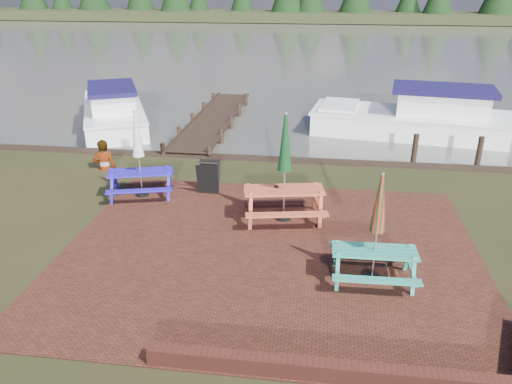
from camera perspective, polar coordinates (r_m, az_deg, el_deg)
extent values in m
plane|color=black|center=(10.11, 0.99, -9.72)|extent=(120.00, 120.00, 0.00)
cube|color=#3C1C13|center=(10.95, 1.62, -6.85)|extent=(9.00, 7.50, 0.02)
cube|color=#4C1E16|center=(7.93, 10.09, -19.67)|extent=(6.00, 0.22, 0.30)
cube|color=#43413A|center=(45.76, 6.74, 16.26)|extent=(120.00, 60.00, 0.02)
cube|color=black|center=(74.60, 7.40, 19.30)|extent=(120.00, 10.00, 1.20)
cube|color=teal|center=(9.93, 13.41, -6.58)|extent=(1.64, 0.67, 0.04)
cube|color=teal|center=(9.54, 13.65, -9.78)|extent=(1.63, 0.26, 0.04)
cube|color=teal|center=(10.59, 12.93, -6.16)|extent=(1.63, 0.26, 0.04)
cube|color=teal|center=(10.03, 9.20, -8.11)|extent=(0.11, 1.41, 0.67)
cube|color=teal|center=(10.22, 17.20, -8.31)|extent=(0.11, 1.41, 0.67)
cylinder|color=black|center=(10.25, 13.08, -9.61)|extent=(0.33, 0.33, 0.09)
cylinder|color=#B2B2B7|center=(9.71, 13.66, -4.22)|extent=(0.03, 0.03, 2.26)
cone|color=#AF2A19|center=(9.48, 13.97, -1.31)|extent=(0.29, 0.29, 1.13)
cube|color=#BF5031|center=(12.06, 3.24, 0.24)|extent=(2.03, 1.08, 0.04)
cube|color=#BF5031|center=(11.54, 3.56, -2.59)|extent=(1.94, 0.60, 0.04)
cube|color=#BF5031|center=(12.85, 2.88, 0.23)|extent=(1.94, 0.60, 0.04)
cube|color=#BF5031|center=(12.17, -0.71, -1.55)|extent=(0.39, 1.65, 0.79)
cube|color=#BF5031|center=(12.34, 7.05, -1.38)|extent=(0.39, 1.65, 0.79)
cylinder|color=black|center=(12.37, 3.16, -2.90)|extent=(0.38, 0.38, 0.11)
cylinder|color=#B2B2B7|center=(11.86, 3.29, 2.66)|extent=(0.04, 0.04, 2.67)
cone|color=#0E3416|center=(11.65, 3.37, 5.60)|extent=(0.34, 0.34, 1.33)
cube|color=#2317AE|center=(13.76, -13.08, 2.23)|extent=(1.82, 1.08, 0.04)
cube|color=#2317AE|center=(13.27, -13.22, 0.13)|extent=(1.71, 0.65, 0.04)
cube|color=#2317AE|center=(14.46, -12.76, 2.13)|extent=(1.71, 0.65, 0.04)
cube|color=#2317AE|center=(13.99, -15.95, 0.73)|extent=(0.45, 1.45, 0.70)
cube|color=#2317AE|center=(13.83, -9.91, 1.03)|extent=(0.45, 1.45, 0.70)
cylinder|color=black|center=(14.01, -12.84, -0.26)|extent=(0.34, 0.34, 0.09)
cylinder|color=#B2B2B7|center=(13.60, -13.26, 4.13)|extent=(0.03, 0.03, 2.37)
cone|color=silver|center=(13.43, -13.48, 6.41)|extent=(0.30, 0.30, 1.18)
cube|color=black|center=(13.61, -5.62, 1.40)|extent=(0.56, 0.23, 0.90)
cube|color=black|center=(13.89, -5.34, 1.86)|extent=(0.56, 0.23, 0.90)
cube|color=black|center=(13.60, -5.55, 3.34)|extent=(0.56, 0.05, 0.03)
cube|color=black|center=(21.12, -4.79, 8.45)|extent=(1.60, 9.00, 0.06)
cube|color=black|center=(21.28, -6.80, 8.62)|extent=(0.08, 9.00, 0.08)
cube|color=black|center=(20.96, -2.77, 8.53)|extent=(0.08, 9.00, 0.08)
cylinder|color=black|center=(17.24, -10.54, 3.91)|extent=(0.16, 0.16, 1.00)
cylinder|color=black|center=(16.82, -5.33, 3.72)|extent=(0.16, 0.16, 1.00)
cube|color=white|center=(21.99, -15.88, 8.22)|extent=(4.76, 6.87, 0.93)
cube|color=white|center=(21.88, -16.02, 9.44)|extent=(4.86, 7.01, 0.07)
cube|color=white|center=(21.01, -16.07, 10.15)|extent=(2.61, 3.17, 0.79)
cube|color=#140F39|center=(20.92, -16.21, 11.34)|extent=(2.94, 3.60, 0.17)
cube|color=white|center=(24.28, -16.27, 11.02)|extent=(2.22, 1.86, 0.09)
cube|color=white|center=(20.62, 17.53, 7.13)|extent=(8.00, 3.75, 1.03)
cube|color=white|center=(20.49, 17.71, 8.56)|extent=(8.16, 3.83, 0.08)
cube|color=white|center=(20.43, 20.48, 9.59)|extent=(3.48, 2.37, 0.87)
cube|color=#140F39|center=(20.33, 20.68, 10.93)|extent=(3.97, 2.65, 0.18)
cube|color=white|center=(20.57, 9.51, 9.78)|extent=(1.70, 2.45, 0.10)
imported|color=gray|center=(16.01, -17.25, 5.66)|extent=(0.78, 0.61, 1.88)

